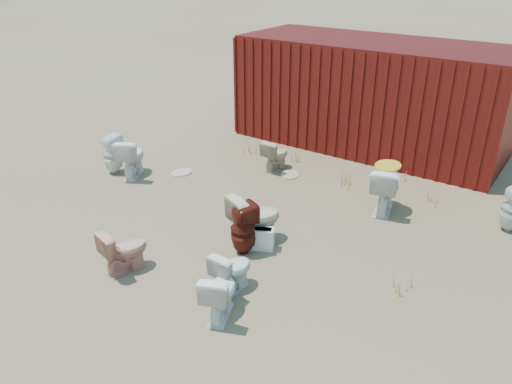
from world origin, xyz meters
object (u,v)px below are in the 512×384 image
Objects in this scene: toilet_back_a at (112,154)px; toilet_back_beige_left at (276,155)px; shipping_container at (372,95)px; toilet_front_c at (232,270)px; loose_tank at (258,238)px; toilet_front_a at (131,157)px; toilet_back_beige_right at (255,218)px; toilet_front_pink at (124,250)px; toilet_front_maroon at (243,229)px; toilet_front_e at (219,293)px; toilet_back_yellowlid at (385,189)px.

toilet_back_beige_left is at bearing -135.43° from toilet_back_a.
toilet_front_c is (0.85, -6.36, -0.88)m from shipping_container.
shipping_container reaches higher than loose_tank.
toilet_front_a reaches higher than toilet_back_beige_left.
toilet_back_beige_right is at bearing 119.92° from toilet_back_beige_left.
loose_tank is at bearing -114.24° from toilet_front_pink.
toilet_front_maroon is 0.98× the size of toilet_back_beige_right.
loose_tank is at bearing -84.36° from shipping_container.
toilet_front_maroon is at bearing -87.45° from toilet_front_e.
toilet_front_e is 1.66m from loose_tank.
shipping_container is 7.03× the size of toilet_back_yellowlid.
shipping_container is at bearing -103.77° from toilet_front_e.
shipping_container is 7.21× the size of toilet_front_maroon.
shipping_container is at bearing -121.38° from toilet_back_a.
toilet_back_beige_right is at bearing 178.87° from toilet_back_a.
toilet_back_yellowlid is 1.71× the size of loose_tank.
shipping_container is at bearing -80.21° from toilet_front_c.
toilet_back_beige_left is at bearing -23.55° from toilet_back_yellowlid.
loose_tank is at bearing 177.33° from toilet_back_a.
toilet_back_beige_left is 0.78× the size of toilet_back_beige_right.
toilet_back_beige_left is at bearing -43.13° from toilet_front_maroon.
toilet_front_pink is 0.80× the size of toilet_back_beige_right.
toilet_front_a is 4.82m from toilet_front_e.
toilet_front_c is at bearing 139.69° from toilet_front_maroon.
toilet_front_a is 3.73m from toilet_front_maroon.
toilet_front_e is (4.20, -2.37, -0.07)m from toilet_front_a.
toilet_front_a is 1.27× the size of toilet_front_c.
toilet_front_a is 2.96m from toilet_back_beige_left.
toilet_front_c is 0.75× the size of toilet_back_yellowlid.
toilet_back_a reaches higher than toilet_front_a.
toilet_back_a is (-4.45, 1.74, 0.10)m from toilet_front_c.
toilet_front_a is at bearing 44.38° from toilet_back_beige_left.
toilet_front_a is 1.23× the size of toilet_back_beige_left.
toilet_back_a reaches higher than toilet_front_pink.
toilet_back_beige_right reaches higher than toilet_front_c.
toilet_back_yellowlid is at bearing -100.82° from toilet_front_c.
shipping_container is 7.36× the size of toilet_front_a.
shipping_container is at bearing -107.24° from toilet_back_beige_left.
toilet_front_a reaches higher than loose_tank.
toilet_back_yellowlid is at bearing -121.02° from toilet_front_e.
toilet_front_c is at bearing -91.65° from toilet_front_e.
toilet_front_pink is at bearing 81.68° from toilet_back_beige_right.
toilet_front_maroon is (3.58, -1.04, 0.01)m from toilet_front_a.
toilet_front_c is 0.54m from toilet_front_e.
loose_tank is at bearing 50.59° from toilet_back_yellowlid.
toilet_front_pink is 1.00× the size of toilet_front_e.
toilet_front_pink is 1.03× the size of toilet_back_beige_left.
toilet_front_e is at bearing -97.50° from loose_tank.
toilet_front_c is at bearing 165.18° from toilet_back_a.
shipping_container is 5.60m from toilet_front_maroon.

